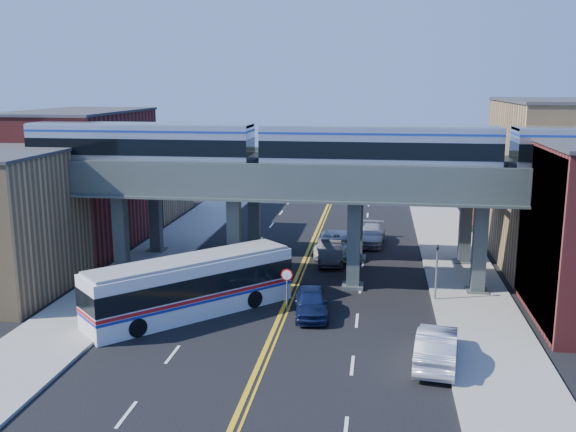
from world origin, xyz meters
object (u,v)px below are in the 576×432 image
stop_sign (287,283)px  transit_bus (191,287)px  traffic_signal (437,266)px  car_lane_c (336,244)px  car_lane_d (371,235)px  car_parked_curb (437,347)px  car_lane_b (329,251)px  transit_train (378,149)px  car_lane_a (311,302)px

stop_sign → transit_bus: transit_bus is taller
traffic_signal → car_lane_c: 12.29m
car_lane_c → car_lane_d: car_lane_c is taller
stop_sign → car_parked_curb: stop_sign is taller
car_lane_b → car_parked_curb: 18.35m
transit_train → traffic_signal: (3.77, -2.00, -6.93)m
stop_sign → car_parked_curb: (8.20, -6.23, -0.87)m
car_lane_b → car_parked_curb: car_parked_curb is taller
car_lane_c → car_parked_curb: car_lane_c is taller
car_lane_a → car_parked_curb: size_ratio=0.87×
transit_train → transit_bus: 14.45m
traffic_signal → transit_bus: bearing=-163.4°
car_lane_d → car_parked_curb: bearing=-78.0°
transit_train → car_lane_c: 12.02m
transit_train → car_lane_d: (-0.43, 12.10, -8.45)m
car_parked_curb → traffic_signal: bearing=-86.9°
car_lane_d → car_parked_curb: 23.59m
car_lane_a → car_lane_b: 11.40m
car_lane_a → car_lane_c: 13.56m
car_parked_curb → stop_sign: bearing=-29.8°
stop_sign → car_lane_c: bearing=81.3°
traffic_signal → car_parked_curb: size_ratio=0.76×
car_lane_a → car_parked_curb: bearing=-48.1°
stop_sign → car_lane_b: stop_sign is taller
stop_sign → transit_bus: size_ratio=0.24×
car_lane_c → car_lane_d: 4.84m
traffic_signal → car_lane_a: traffic_signal is taller
car_lane_a → car_parked_curb: (6.70, -5.76, 0.09)m
car_lane_d → transit_bus: bearing=-115.4°
car_lane_a → car_lane_b: car_lane_b is taller
transit_bus → car_parked_curb: size_ratio=2.03×
transit_bus → car_parked_curb: (13.66, -4.96, -0.78)m
car_lane_c → transit_train: bearing=-67.6°
car_lane_b → car_parked_curb: (6.52, -17.16, 0.04)m
transit_train → car_parked_curb: size_ratio=8.54×
stop_sign → transit_bus: 5.61m
car_lane_a → car_lane_c: bearing=80.4°
transit_bus → car_lane_c: size_ratio=1.71×
traffic_signal → car_lane_a: bearing=-154.8°
transit_train → car_lane_c: size_ratio=7.19×
traffic_signal → stop_sign: bearing=-161.4°
car_lane_a → car_lane_c: car_lane_c is taller
transit_train → stop_sign: transit_train is taller
transit_train → car_lane_b: 10.83m
stop_sign → car_lane_c: 13.26m
transit_train → car_lane_c: bearing=111.1°
stop_sign → traffic_signal: (8.90, 3.00, 0.54)m
car_lane_b → car_lane_c: 2.18m
car_lane_a → car_lane_d: car_lane_a is taller
car_lane_b → car_lane_d: (3.02, 6.17, -0.07)m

